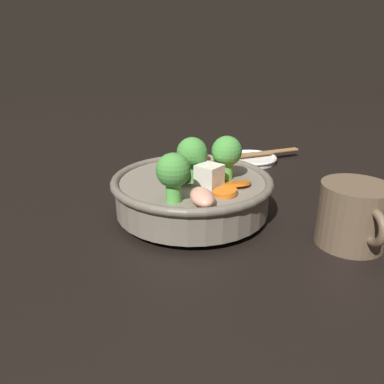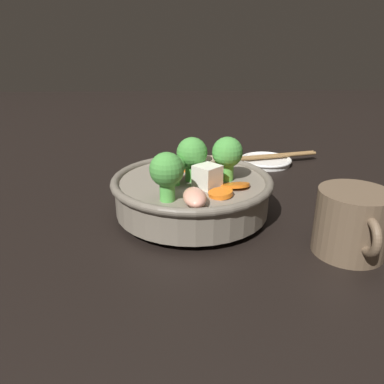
{
  "view_description": "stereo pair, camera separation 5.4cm",
  "coord_description": "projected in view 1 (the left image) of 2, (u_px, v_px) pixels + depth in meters",
  "views": [
    {
      "loc": [
        0.5,
        -0.07,
        0.24
      ],
      "look_at": [
        0.0,
        0.0,
        0.04
      ],
      "focal_mm": 35.0,
      "sensor_mm": 36.0,
      "label": 1
    },
    {
      "loc": [
        0.5,
        -0.02,
        0.24
      ],
      "look_at": [
        0.0,
        0.0,
        0.04
      ],
      "focal_mm": 35.0,
      "sensor_mm": 36.0,
      "label": 2
    }
  ],
  "objects": [
    {
      "name": "side_saucer",
      "position": [
        251.0,
        159.0,
        0.8
      ],
      "size": [
        0.11,
        0.11,
        0.01
      ],
      "color": "white",
      "rests_on": "ground_plane"
    },
    {
      "name": "chopsticks_pair",
      "position": [
        252.0,
        155.0,
        0.8
      ],
      "size": [
        0.07,
        0.22,
        0.01
      ],
      "color": "olive",
      "rests_on": "side_saucer"
    },
    {
      "name": "ground_plane",
      "position": [
        192.0,
        215.0,
        0.56
      ],
      "size": [
        3.0,
        3.0,
        0.0
      ],
      "primitive_type": "plane",
      "color": "black"
    },
    {
      "name": "dark_mug",
      "position": [
        353.0,
        215.0,
        0.46
      ],
      "size": [
        0.11,
        0.09,
        0.08
      ],
      "color": "brown",
      "rests_on": "ground_plane"
    },
    {
      "name": "stirfry_bowl",
      "position": [
        193.0,
        189.0,
        0.54
      ],
      "size": [
        0.23,
        0.23,
        0.12
      ],
      "color": "slate",
      "rests_on": "ground_plane"
    }
  ]
}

